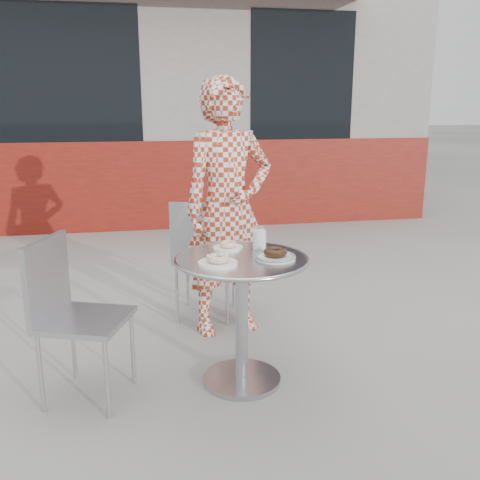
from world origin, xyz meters
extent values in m
plane|color=#999691|center=(0.00, 0.00, 0.00)|extent=(60.00, 60.00, 0.00)
cube|color=gray|center=(0.00, 5.60, 1.50)|extent=(6.00, 4.00, 3.00)
cube|color=maroon|center=(0.00, 3.68, 0.50)|extent=(6.02, 0.20, 1.00)
cube|color=black|center=(-1.20, 3.61, 1.70)|extent=(1.60, 0.04, 1.40)
cube|color=black|center=(1.40, 3.61, 1.70)|extent=(1.20, 0.04, 1.40)
cylinder|color=silver|center=(0.00, 0.03, 0.01)|extent=(0.40, 0.40, 0.03)
cylinder|color=silver|center=(0.00, 0.03, 0.34)|extent=(0.06, 0.06, 0.64)
cylinder|color=silver|center=(0.00, 0.03, 0.66)|extent=(0.64, 0.64, 0.02)
torus|color=silver|center=(0.00, 0.03, 0.66)|extent=(0.67, 0.67, 0.02)
cube|color=#A9ABB1|center=(-0.06, 0.96, 0.41)|extent=(0.48, 0.48, 0.03)
cube|color=#A9ABB1|center=(-0.11, 0.79, 0.62)|extent=(0.38, 0.14, 0.38)
cube|color=#A9ABB1|center=(-0.76, 0.02, 0.40)|extent=(0.49, 0.49, 0.03)
cube|color=#A9ABB1|center=(-0.93, 0.09, 0.61)|extent=(0.16, 0.36, 0.38)
imported|color=maroon|center=(0.05, 0.71, 0.78)|extent=(0.64, 0.50, 1.57)
cylinder|color=white|center=(-0.04, 0.20, 0.68)|extent=(0.16, 0.16, 0.01)
torus|color=#AF7B43|center=(-0.04, 0.20, 0.70)|extent=(0.09, 0.09, 0.03)
cylinder|color=white|center=(-0.13, -0.07, 0.68)|extent=(0.19, 0.19, 0.01)
torus|color=#AF7B43|center=(-0.13, -0.07, 0.70)|extent=(0.11, 0.11, 0.04)
cylinder|color=white|center=(0.16, -0.02, 0.68)|extent=(0.19, 0.19, 0.01)
torus|color=black|center=(0.16, -0.02, 0.70)|extent=(0.12, 0.12, 0.04)
torus|color=black|center=(0.16, -0.02, 0.68)|extent=(0.20, 0.20, 0.02)
cylinder|color=white|center=(0.12, 0.17, 0.72)|extent=(0.07, 0.07, 0.10)
cylinder|color=white|center=(0.12, 0.17, 0.73)|extent=(0.07, 0.07, 0.12)
camera|label=1|loc=(-0.48, -2.44, 1.41)|focal=40.00mm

